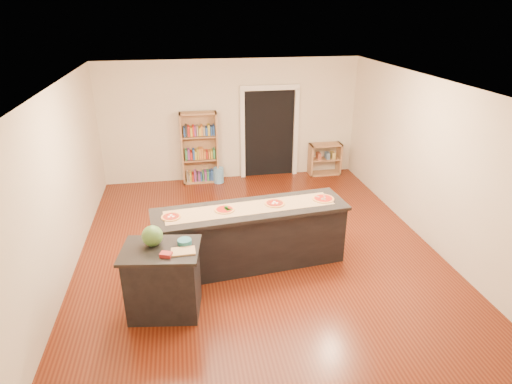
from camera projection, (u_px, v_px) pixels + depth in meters
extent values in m
cube|color=beige|center=(258.00, 174.00, 6.83)|extent=(6.00, 7.00, 2.80)
cube|color=#5D2210|center=(258.00, 249.00, 7.39)|extent=(6.00, 7.00, 0.01)
cube|color=white|center=(258.00, 85.00, 6.27)|extent=(6.00, 7.00, 0.01)
cube|color=black|center=(269.00, 134.00, 10.26)|extent=(1.20, 0.02, 2.10)
cube|color=silver|center=(243.00, 135.00, 10.11)|extent=(0.10, 0.08, 2.10)
cube|color=silver|center=(296.00, 133.00, 10.32)|extent=(0.10, 0.08, 2.10)
cube|color=silver|center=(270.00, 87.00, 9.77)|extent=(1.40, 0.08, 0.12)
cube|color=black|center=(251.00, 238.00, 6.81)|extent=(2.95, 0.74, 0.95)
cube|color=black|center=(251.00, 210.00, 6.61)|extent=(3.04, 0.82, 0.05)
cube|color=black|center=(164.00, 282.00, 5.72)|extent=(0.92, 0.65, 0.95)
cube|color=black|center=(160.00, 250.00, 5.52)|extent=(1.00, 0.73, 0.04)
cube|color=#AC7D53|center=(200.00, 148.00, 9.91)|extent=(0.84, 0.30, 1.68)
cube|color=#AC7D53|center=(325.00, 159.00, 10.56)|extent=(0.78, 0.33, 0.78)
cylinder|color=#609FD6|center=(219.00, 175.00, 10.13)|extent=(0.25, 0.25, 0.36)
cube|color=#9B7A50|center=(250.00, 208.00, 6.60)|extent=(2.67, 0.75, 0.00)
sphere|color=#144214|center=(152.00, 236.00, 5.54)|extent=(0.28, 0.28, 0.28)
cube|color=tan|center=(183.00, 251.00, 5.43)|extent=(0.31, 0.21, 0.02)
cube|color=maroon|center=(166.00, 255.00, 5.33)|extent=(0.17, 0.14, 0.05)
cylinder|color=#195966|center=(185.00, 242.00, 5.60)|extent=(0.19, 0.19, 0.07)
cylinder|color=#B88547|center=(171.00, 217.00, 6.30)|extent=(0.29, 0.29, 0.02)
cylinder|color=#A5190C|center=(171.00, 216.00, 6.29)|extent=(0.24, 0.24, 0.00)
cylinder|color=#B88547|center=(224.00, 210.00, 6.52)|extent=(0.31, 0.31, 0.02)
cylinder|color=#A5190C|center=(224.00, 209.00, 6.51)|extent=(0.26, 0.26, 0.00)
cylinder|color=#B88547|center=(275.00, 203.00, 6.73)|extent=(0.33, 0.33, 0.02)
cylinder|color=#A5190C|center=(275.00, 203.00, 6.72)|extent=(0.27, 0.27, 0.00)
cylinder|color=#B88547|center=(323.00, 199.00, 6.89)|extent=(0.34, 0.34, 0.02)
cylinder|color=#A5190C|center=(323.00, 198.00, 6.88)|extent=(0.28, 0.28, 0.00)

